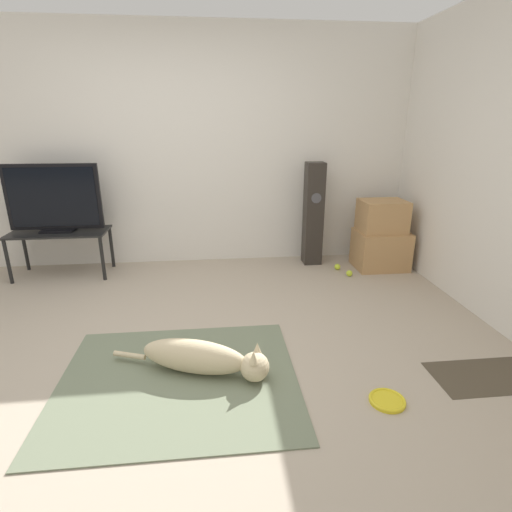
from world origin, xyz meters
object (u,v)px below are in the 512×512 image
at_px(frisbee, 387,400).
at_px(cardboard_box_upper, 382,216).
at_px(tennis_ball_near_speaker, 349,273).
at_px(tv, 54,199).
at_px(dog, 204,358).
at_px(tv_stand, 60,237).
at_px(floor_speaker, 313,214).
at_px(tennis_ball_by_boxes, 337,267).
at_px(cardboard_box_lower, 381,249).

distance_m(frisbee, cardboard_box_upper, 2.44).
bearing_deg(tennis_ball_near_speaker, tv, 172.83).
distance_m(dog, tv_stand, 2.50).
bearing_deg(tennis_ball_near_speaker, floor_speaker, 122.26).
bearing_deg(tv_stand, tennis_ball_by_boxes, -3.29).
distance_m(dog, cardboard_box_lower, 2.65).
xyz_separation_m(cardboard_box_upper, tennis_ball_by_boxes, (-0.48, -0.04, -0.56)).
bearing_deg(dog, cardboard_box_lower, 43.21).
bearing_deg(tv_stand, cardboard_box_lower, -2.38).
distance_m(dog, frisbee, 1.15).
bearing_deg(floor_speaker, tv_stand, -177.95).
xyz_separation_m(tv_stand, tennis_ball_by_boxes, (2.96, -0.17, -0.39)).
height_order(dog, cardboard_box_upper, cardboard_box_upper).
xyz_separation_m(frisbee, tv_stand, (-2.59, 2.35, 0.41)).
bearing_deg(tennis_ball_by_boxes, floor_speaker, 131.06).
bearing_deg(cardboard_box_lower, tennis_ball_by_boxes, -176.86).
xyz_separation_m(frisbee, cardboard_box_upper, (0.84, 2.22, 0.58)).
distance_m(floor_speaker, tennis_ball_by_boxes, 0.65).
xyz_separation_m(frisbee, floor_speaker, (0.13, 2.45, 0.56)).
bearing_deg(frisbee, tennis_ball_near_speaker, 77.59).
bearing_deg(tennis_ball_by_boxes, tv, 176.65).
height_order(cardboard_box_lower, cardboard_box_upper, cardboard_box_upper).
distance_m(cardboard_box_lower, tennis_ball_by_boxes, 0.52).
height_order(dog, tv, tv).
bearing_deg(tv_stand, tv, 90.00).
xyz_separation_m(cardboard_box_upper, tennis_ball_near_speaker, (-0.41, -0.24, -0.56)).
relative_size(cardboard_box_upper, tennis_ball_by_boxes, 7.24).
distance_m(tv, tennis_ball_by_boxes, 3.07).
bearing_deg(tv_stand, tennis_ball_near_speaker, -7.11).
bearing_deg(cardboard_box_upper, cardboard_box_lower, -32.19).
xyz_separation_m(dog, tennis_ball_near_speaker, (1.51, 1.58, -0.09)).
xyz_separation_m(cardboard_box_upper, tv, (-3.44, 0.14, 0.23)).
relative_size(cardboard_box_upper, tv_stand, 0.49).
relative_size(dog, cardboard_box_upper, 2.17).
bearing_deg(cardboard_box_lower, cardboard_box_upper, 147.81).
relative_size(dog, floor_speaker, 0.90).
relative_size(floor_speaker, tv_stand, 1.18).
height_order(dog, tennis_ball_near_speaker, dog).
height_order(dog, tennis_ball_by_boxes, dog).
relative_size(cardboard_box_lower, tv_stand, 0.57).
relative_size(dog, tennis_ball_by_boxes, 15.70).
bearing_deg(dog, tennis_ball_by_boxes, 51.14).
bearing_deg(tennis_ball_by_boxes, tennis_ball_near_speaker, -72.18).
bearing_deg(cardboard_box_upper, frisbee, -110.81).
distance_m(floor_speaker, tv_stand, 2.73).
bearing_deg(floor_speaker, tv, -178.00).
bearing_deg(floor_speaker, cardboard_box_upper, -18.05).
bearing_deg(tv, cardboard_box_lower, -2.42).
bearing_deg(tv_stand, cardboard_box_upper, -2.22).
relative_size(tv_stand, tennis_ball_by_boxes, 14.80).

